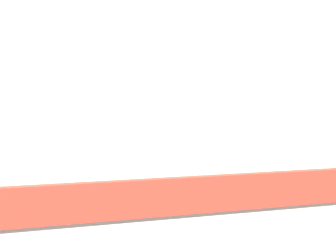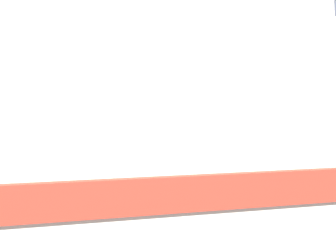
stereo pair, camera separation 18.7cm
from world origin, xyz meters
name	(u,v)px [view 1 (the left image)]	position (x,y,z in m)	size (l,w,h in m)	color
ground	(235,187)	(0.00, 0.00, 0.01)	(32.00, 26.00, 0.02)	#545351
breakwater	(189,123)	(-0.07, 11.77, 0.65)	(31.36, 1.91, 2.24)	gray
vintage_coach	(127,104)	(-2.42, -1.70, 2.05)	(4.08, 8.89, 3.70)	black
parked_car_nearest	(335,132)	(4.22, 3.26, 0.97)	(4.13, 1.80, 1.86)	black
lamp_post	(225,65)	(1.13, 7.00, 3.63)	(0.44, 0.85, 6.44)	#5B5B60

